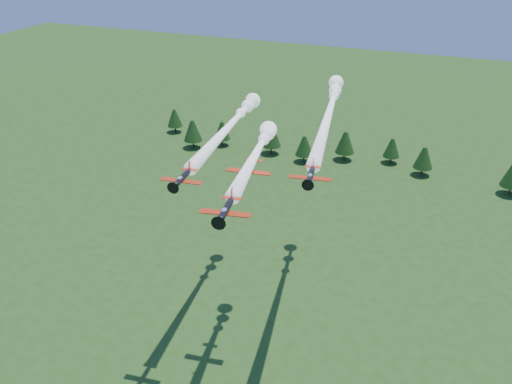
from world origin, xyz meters
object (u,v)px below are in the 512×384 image
at_px(plane_right, 330,111).
at_px(plane_slot, 249,169).
at_px(plane_lead, 257,152).
at_px(plane_left, 230,125).

xyz_separation_m(plane_right, plane_slot, (-8.00, -27.16, -3.81)).
height_order(plane_lead, plane_slot, plane_lead).
bearing_deg(plane_left, plane_right, 16.49).
relative_size(plane_left, plane_slot, 5.51).
xyz_separation_m(plane_left, plane_slot, (12.05, -18.73, -0.80)).
bearing_deg(plane_slot, plane_left, 115.78).
height_order(plane_lead, plane_right, plane_right).
height_order(plane_right, plane_slot, plane_right).
relative_size(plane_lead, plane_slot, 4.55).
height_order(plane_lead, plane_left, plane_lead).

